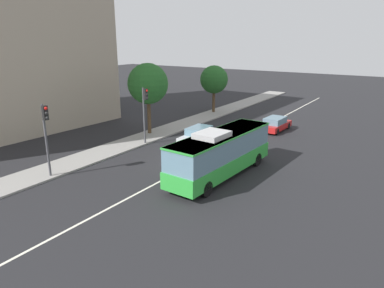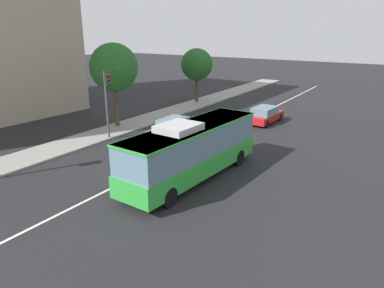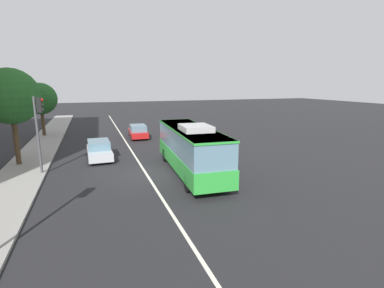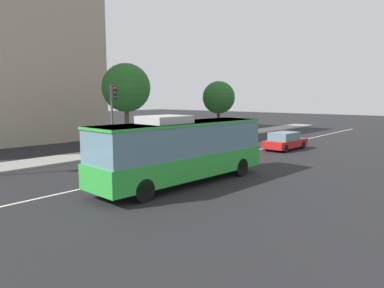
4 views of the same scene
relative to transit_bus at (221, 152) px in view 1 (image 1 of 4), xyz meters
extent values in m
plane|color=black|center=(0.72, 2.93, -1.81)|extent=(160.00, 160.00, 0.00)
cube|color=gray|center=(0.72, 10.84, -1.74)|extent=(80.00, 3.05, 0.14)
cube|color=silver|center=(0.72, 2.93, -1.80)|extent=(76.00, 0.16, 0.01)
cube|color=green|center=(0.02, 0.00, -0.83)|extent=(10.13, 3.08, 1.10)
cube|color=slate|center=(0.02, 0.00, 0.50)|extent=(9.92, 2.99, 1.58)
cube|color=green|center=(0.02, 0.00, 1.23)|extent=(10.03, 3.05, 0.12)
cube|color=#B2B2B2|center=(-1.17, 0.07, 1.47)|extent=(2.30, 1.92, 0.36)
cylinder|color=black|center=(3.48, 0.90, -1.31)|extent=(1.02, 0.36, 1.00)
cylinder|color=black|center=(3.35, -1.30, -1.31)|extent=(1.02, 0.36, 1.00)
cylinder|color=black|center=(-3.31, 1.29, -1.31)|extent=(1.02, 0.36, 1.00)
cylinder|color=black|center=(-3.43, -0.90, -1.31)|extent=(1.02, 0.36, 1.00)
cube|color=#B7BABF|center=(6.00, 5.75, -1.29)|extent=(4.55, 1.93, 0.60)
cube|color=slate|center=(6.25, 5.76, -0.67)|extent=(2.57, 1.73, 0.64)
cylinder|color=black|center=(4.53, 4.91, -1.49)|extent=(0.65, 0.24, 0.64)
cylinder|color=black|center=(4.48, 6.51, -1.49)|extent=(0.65, 0.24, 0.64)
cylinder|color=black|center=(7.53, 5.00, -1.49)|extent=(0.65, 0.24, 0.64)
cylinder|color=black|center=(7.48, 6.60, -1.49)|extent=(0.65, 0.24, 0.64)
cube|color=#B21919|center=(14.34, 1.31, -1.29)|extent=(4.58, 2.00, 0.60)
cube|color=slate|center=(14.09, 1.32, -0.67)|extent=(2.59, 1.77, 0.64)
cylinder|color=black|center=(15.87, 2.04, -1.49)|extent=(0.65, 0.25, 0.64)
cylinder|color=black|center=(15.80, 0.44, -1.49)|extent=(0.65, 0.25, 0.64)
cylinder|color=black|center=(12.87, 2.17, -1.49)|extent=(0.65, 0.25, 0.64)
cylinder|color=black|center=(12.80, 0.58, -1.49)|extent=(0.65, 0.25, 0.64)
cylinder|color=#47474C|center=(2.97, 9.57, 0.79)|extent=(0.16, 0.16, 5.20)
cube|color=black|center=(2.97, 9.29, 2.84)|extent=(0.32, 0.29, 0.96)
sphere|color=red|center=(2.97, 9.14, 3.16)|extent=(0.22, 0.22, 0.22)
sphere|color=#2D2D2D|center=(2.97, 9.14, 2.84)|extent=(0.22, 0.22, 0.22)
sphere|color=#2D2D2D|center=(2.97, 9.14, 2.52)|extent=(0.22, 0.22, 0.22)
cylinder|color=#47474C|center=(-6.83, 9.82, 0.79)|extent=(0.16, 0.16, 5.20)
cube|color=black|center=(-6.85, 9.54, 2.84)|extent=(0.34, 0.30, 0.96)
sphere|color=red|center=(-6.86, 9.39, 3.16)|extent=(0.22, 0.22, 0.22)
sphere|color=#2D2D2D|center=(-6.86, 9.39, 2.84)|extent=(0.22, 0.22, 0.22)
sphere|color=#2D2D2D|center=(-6.86, 9.39, 2.52)|extent=(0.22, 0.22, 0.22)
cylinder|color=#4C3823|center=(18.75, 11.43, -0.31)|extent=(0.36, 0.36, 2.99)
sphere|color=#235B23|center=(18.75, 11.43, 2.52)|extent=(3.55, 3.55, 3.55)
cylinder|color=#4C3823|center=(5.91, 11.49, 0.00)|extent=(0.36, 0.36, 3.62)
sphere|color=#235B23|center=(5.91, 11.49, 3.31)|extent=(3.98, 3.98, 3.98)
cube|color=slate|center=(10.18, 27.83, 0.30)|extent=(0.57, 15.20, 1.50)
cube|color=slate|center=(10.18, 27.83, 3.70)|extent=(0.57, 15.20, 1.50)
cube|color=slate|center=(10.18, 27.83, 7.10)|extent=(0.57, 15.20, 1.50)
cube|color=slate|center=(10.18, 27.83, 10.50)|extent=(0.57, 15.20, 1.50)
camera|label=1|loc=(-20.41, -11.05, 7.56)|focal=32.71mm
camera|label=2|loc=(-15.85, -10.20, 6.39)|focal=33.46mm
camera|label=3|loc=(-17.88, 6.21, 4.21)|focal=26.95mm
camera|label=4|loc=(-12.99, -11.64, 2.50)|focal=33.08mm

